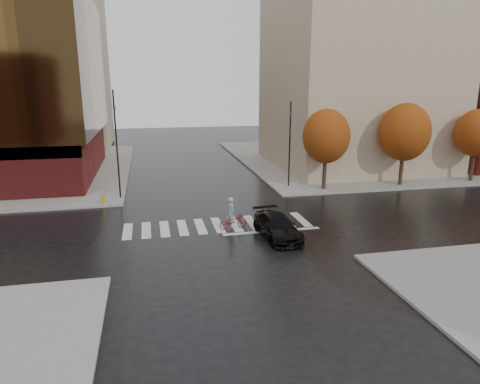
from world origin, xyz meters
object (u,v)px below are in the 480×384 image
object	(u,v)px
traffic_light_nw	(116,136)
traffic_light_ne	(290,139)
sedan	(277,226)
fire_hydrant	(103,198)
cyclist	(232,218)

from	to	relation	value
traffic_light_nw	traffic_light_ne	xyz separation A→B (m)	(13.78, 0.92, -0.68)
sedan	fire_hydrant	xyz separation A→B (m)	(-10.42, 8.84, -0.10)
sedan	fire_hydrant	size ratio (longest dim) A/B	6.11
fire_hydrant	sedan	bearing A→B (deg)	-40.33
cyclist	traffic_light_ne	bearing A→B (deg)	-44.21
cyclist	traffic_light_nw	size ratio (longest dim) A/B	0.25
sedan	traffic_light_nw	size ratio (longest dim) A/B	0.56
sedan	traffic_light_ne	distance (m)	12.68
sedan	cyclist	distance (m)	3.02
sedan	traffic_light_nw	xyz separation A→B (m)	(-9.31, 10.42, 4.16)
cyclist	fire_hydrant	size ratio (longest dim) A/B	2.67
traffic_light_nw	fire_hydrant	size ratio (longest dim) A/B	10.85
sedan	cyclist	size ratio (longest dim) A/B	2.29
fire_hydrant	traffic_light_nw	bearing A→B (deg)	54.93
traffic_light_nw	traffic_light_ne	world-z (taller)	traffic_light_nw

